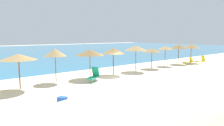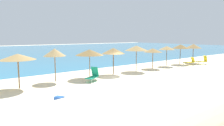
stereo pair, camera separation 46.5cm
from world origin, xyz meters
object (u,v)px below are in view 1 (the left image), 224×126
Objects in this scene: beach_umbrella_2 at (18,57)px; beach_umbrella_8 at (165,48)px; beach_umbrella_4 at (90,52)px; lounge_chair_0 at (94,75)px; lounge_chair_1 at (200,60)px; beach_umbrella_3 at (55,53)px; lounge_chair_2 at (188,61)px; beach_umbrella_10 at (191,46)px; beach_umbrella_6 at (136,48)px; beach_umbrella_7 at (152,50)px; cooler_box at (62,99)px; beach_umbrella_5 at (113,51)px; beach_umbrella_9 at (179,46)px.

beach_umbrella_8 is at bearing 1.66° from beach_umbrella_2.
beach_umbrella_4 reaches higher than lounge_chair_0.
lounge_chair_0 is at bearing 114.50° from lounge_chair_1.
beach_umbrella_3 is 1.71× the size of lounge_chair_2.
lounge_chair_0 is (-12.76, -1.85, -1.85)m from beach_umbrella_8.
beach_umbrella_10 is 1.67× the size of lounge_chair_1.
beach_umbrella_7 is (3.01, 0.18, -0.39)m from beach_umbrella_6.
beach_umbrella_10 is at bearing -113.92° from lounge_chair_0.
beach_umbrella_8 is (6.01, 0.39, -0.21)m from beach_umbrella_6.
beach_umbrella_4 is 1.61× the size of lounge_chair_2.
beach_umbrella_6 reaches higher than cooler_box.
lounge_chair_1 is at bearing -98.82° from beach_umbrella_10.
lounge_chair_1 is 3.14× the size of cooler_box.
beach_umbrella_2 is at bearing -179.33° from beach_umbrella_6.
cooler_box is at bearing -156.44° from beach_umbrella_6.
beach_umbrella_2 is at bearing -178.40° from beach_umbrella_4.
beach_umbrella_4 reaches higher than lounge_chair_1.
beach_umbrella_4 reaches higher than beach_umbrella_8.
beach_umbrella_3 is 15.35m from beach_umbrella_8.
lounge_chair_1 is at bearing -6.62° from beach_umbrella_5.
beach_umbrella_7 is at bearing -176.07° from beach_umbrella_8.
beach_umbrella_6 is (3.26, -0.05, 0.16)m from beach_umbrella_5.
beach_umbrella_3 is 1.05× the size of beach_umbrella_5.
beach_umbrella_3 reaches higher than lounge_chair_2.
cooler_box is (-4.70, -3.53, -0.36)m from lounge_chair_0.
lounge_chair_0 reaches higher than lounge_chair_1.
beach_umbrella_6 is 1.03× the size of beach_umbrella_10.
lounge_chair_0 is at bearing -37.56° from beach_umbrella_3.
beach_umbrella_10 is 23.81m from cooler_box.
beach_umbrella_10 is 1.84× the size of lounge_chair_0.
lounge_chair_2 is (-2.20, 0.62, -0.02)m from lounge_chair_1.
beach_umbrella_4 is 0.97× the size of beach_umbrella_9.
beach_umbrella_10 is at bearing -7.48° from beach_umbrella_9.
beach_umbrella_7 is 8.84m from lounge_chair_1.
lounge_chair_1 is at bearing -20.57° from beach_umbrella_8.
beach_umbrella_7 is 10.04m from lounge_chair_0.
beach_umbrella_9 reaches higher than lounge_chair_2.
beach_umbrella_10 is at bearing -4.35° from beach_umbrella_8.
beach_umbrella_5 is at bearing 1.20° from beach_umbrella_2.
lounge_chair_1 reaches higher than cooler_box.
beach_umbrella_3 reaches higher than beach_umbrella_8.
lounge_chair_2 is at bearing -23.59° from beach_umbrella_8.
beach_umbrella_2 is 0.92× the size of beach_umbrella_3.
beach_umbrella_5 is 0.98× the size of beach_umbrella_9.
beach_umbrella_6 reaches higher than lounge_chair_2.
beach_umbrella_5 is 0.98× the size of beach_umbrella_10.
lounge_chair_1 is (20.82, -2.19, -2.05)m from beach_umbrella_3.
beach_umbrella_9 is at bearing 1.07° from beach_umbrella_4.
lounge_chair_1 is (11.48, -1.66, -2.11)m from beach_umbrella_6.
beach_umbrella_10 reaches higher than beach_umbrella_8.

